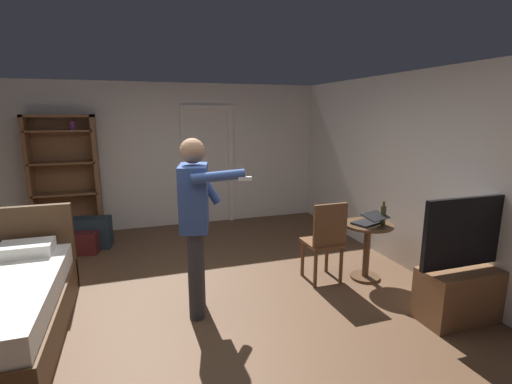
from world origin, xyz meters
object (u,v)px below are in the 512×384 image
side_table (367,242)px  suitcase_dark (92,233)px  laptop (370,220)px  bottle_on_table (383,215)px  suitcase_small (81,242)px  wooden_chair (325,239)px  tv_flatscreen (466,282)px  bookshelf (65,173)px  person_blue_shirt (196,214)px

side_table → suitcase_dark: size_ratio=1.30×
laptop → bottle_on_table: 0.17m
side_table → suitcase_small: (-3.42, 2.02, -0.31)m
wooden_chair → bottle_on_table: bearing=-12.5°
side_table → bottle_on_table: bottle_on_table is taller
tv_flatscreen → wooden_chair: (-0.92, 1.15, 0.16)m
tv_flatscreen → laptop: size_ratio=2.98×
side_table → wooden_chair: size_ratio=0.71×
bookshelf → bottle_on_table: bearing=-37.5°
suitcase_small → bookshelf: bearing=117.8°
suitcase_dark → suitcase_small: suitcase_dark is taller
person_blue_shirt → suitcase_small: person_blue_shirt is taller
laptop → suitcase_small: size_ratio=0.87×
tv_flatscreen → bottle_on_table: size_ratio=4.41×
tv_flatscreen → wooden_chair: 1.48m
tv_flatscreen → suitcase_dark: 4.94m
side_table → suitcase_dark: bearing=146.1°
suitcase_dark → wooden_chair: bearing=-28.8°
bottle_on_table → person_blue_shirt: (-2.22, -0.06, 0.22)m
suitcase_dark → bottle_on_table: bearing=-24.7°
wooden_chair → person_blue_shirt: bearing=-172.5°
laptop → suitcase_dark: bearing=145.5°
bottle_on_table → suitcase_dark: size_ratio=0.52×
side_table → wooden_chair: 0.54m
bottle_on_table → suitcase_dark: (-3.43, 2.29, -0.59)m
bookshelf → suitcase_small: bookshelf is taller
laptop → person_blue_shirt: 2.09m
wooden_chair → laptop: bearing=-12.0°
suitcase_dark → person_blue_shirt: bearing=-53.8°
tv_flatscreen → suitcase_small: 4.92m
side_table → person_blue_shirt: person_blue_shirt is taller
suitcase_dark → suitcase_small: bearing=-115.8°
side_table → person_blue_shirt: (-2.08, -0.14, 0.57)m
tv_flatscreen → suitcase_small: (-3.81, 3.10, -0.22)m
bottle_on_table → bookshelf: bearing=142.5°
tv_flatscreen → person_blue_shirt: bearing=159.0°
laptop → person_blue_shirt: person_blue_shirt is taller
tv_flatscreen → laptop: 1.18m
suitcase_small → tv_flatscreen: bearing=-28.3°
laptop → bookshelf: bearing=141.8°
bottle_on_table → wooden_chair: 0.74m
tv_flatscreen → laptop: tv_flatscreen is taller
laptop → person_blue_shirt: (-2.07, -0.09, 0.28)m
side_table → wooden_chair: (-0.53, 0.07, 0.08)m
laptop → wooden_chair: (-0.52, 0.11, -0.21)m
bookshelf → tv_flatscreen: 5.69m
tv_flatscreen → bookshelf: bearing=136.0°
bookshelf → suitcase_small: 1.25m
bottle_on_table → wooden_chair: bearing=167.5°
side_table → bookshelf: bearing=142.3°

